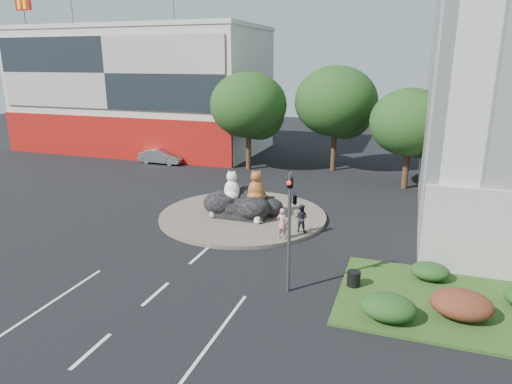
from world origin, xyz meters
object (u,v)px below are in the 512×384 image
parked_car (161,156)px  litter_bin (354,279)px  cat_tabby (256,185)px  cat_white (232,185)px  pedestrian_pink (282,224)px  kitten_calico (213,211)px  kitten_white (257,217)px  pedestrian_dark (301,218)px

parked_car → litter_bin: 27.00m
cat_tabby → litter_bin: (6.66, -6.92, -1.62)m
cat_white → parked_car: bearing=139.5°
pedestrian_pink → kitten_calico: bearing=-17.5°
cat_white → kitten_calico: (-0.83, -1.01, -1.40)m
pedestrian_pink → kitten_white: bearing=-38.2°
cat_white → pedestrian_dark: bearing=-14.1°
cat_white → cat_tabby: (1.46, 0.22, 0.05)m
cat_tabby → litter_bin: size_ratio=3.00×
pedestrian_dark → kitten_calico: bearing=0.5°
parked_car → pedestrian_pink: bearing=-133.2°
cat_tabby → kitten_calico: 2.98m
kitten_calico → parked_car: bearing=156.0°
cat_white → kitten_white: bearing=-24.6°
kitten_white → pedestrian_pink: size_ratio=0.47×
kitten_calico → pedestrian_dark: bearing=19.8°
parked_car → litter_bin: (19.80, -18.35, -0.24)m
kitten_calico → parked_car: parked_car is taller
cat_white → kitten_calico: size_ratio=2.21×
cat_tabby → pedestrian_dark: 3.78m
pedestrian_dark → parked_car: pedestrian_dark is taller
cat_white → kitten_calico: cat_white is taller
cat_tabby → kitten_calico: (-2.29, -1.24, -1.45)m
cat_white → parked_car: size_ratio=0.44×
pedestrian_dark → cat_white: bearing=-12.5°
cat_white → pedestrian_dark: (4.62, -1.55, -1.03)m
litter_bin → kitten_calico: bearing=147.6°
cat_white → pedestrian_dark: 4.98m
cat_white → pedestrian_pink: (3.94, -2.85, -0.98)m
parked_car → cat_white: bearing=-135.2°
kitten_calico → kitten_white: 2.82m
parked_car → kitten_calico: bearing=-139.7°
cat_white → kitten_calico: bearing=-124.7°
cat_white → cat_tabby: bearing=13.2°
pedestrian_pink → pedestrian_dark: pedestrian_pink is taller
litter_bin → parked_car: bearing=137.2°
cat_white → pedestrian_dark: cat_white is taller
pedestrian_pink → litter_bin: 5.71m
cat_white → litter_bin: 10.64m
kitten_white → pedestrian_dark: bearing=-51.7°
cat_tabby → kitten_white: bearing=-79.7°
kitten_white → litter_bin: 8.29m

